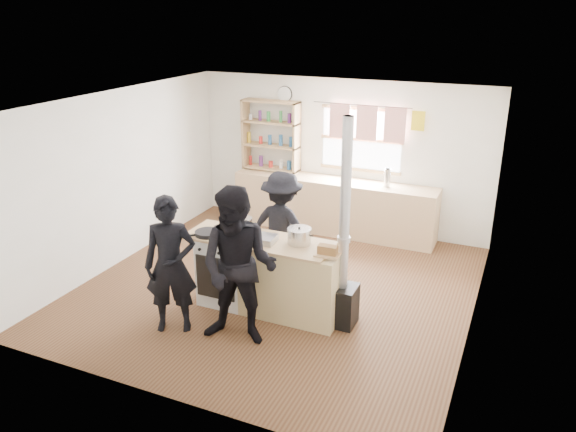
% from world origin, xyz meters
% --- Properties ---
extents(ground, '(5.00, 5.00, 0.01)m').
position_xyz_m(ground, '(0.00, 0.00, -0.01)').
color(ground, brown).
rests_on(ground, ground).
extents(back_counter, '(3.40, 0.55, 0.90)m').
position_xyz_m(back_counter, '(0.00, 2.22, 0.45)').
color(back_counter, tan).
rests_on(back_counter, ground).
extents(shelving_unit, '(1.00, 0.28, 1.20)m').
position_xyz_m(shelving_unit, '(-1.20, 2.34, 1.51)').
color(shelving_unit, tan).
rests_on(shelving_unit, back_counter).
extents(thermos, '(0.10, 0.10, 0.29)m').
position_xyz_m(thermos, '(0.88, 2.22, 1.05)').
color(thermos, silver).
rests_on(thermos, back_counter).
extents(cooking_island, '(1.97, 0.64, 0.93)m').
position_xyz_m(cooking_island, '(0.14, -0.55, 0.47)').
color(cooking_island, white).
rests_on(cooking_island, ground).
extents(skillet_greens, '(0.44, 0.44, 0.05)m').
position_xyz_m(skillet_greens, '(-0.63, -0.69, 0.96)').
color(skillet_greens, black).
rests_on(skillet_greens, cooking_island).
extents(roast_tray, '(0.32, 0.28, 0.08)m').
position_xyz_m(roast_tray, '(0.09, -0.61, 0.97)').
color(roast_tray, silver).
rests_on(roast_tray, cooking_island).
extents(stockpot_stove, '(0.25, 0.25, 0.20)m').
position_xyz_m(stockpot_stove, '(-0.29, -0.41, 1.02)').
color(stockpot_stove, silver).
rests_on(stockpot_stove, cooking_island).
extents(stockpot_counter, '(0.29, 0.29, 0.22)m').
position_xyz_m(stockpot_counter, '(0.51, -0.48, 1.03)').
color(stockpot_counter, '#BCBCBE').
rests_on(stockpot_counter, cooking_island).
extents(bread_board, '(0.29, 0.21, 0.12)m').
position_xyz_m(bread_board, '(0.93, -0.66, 0.98)').
color(bread_board, tan).
rests_on(bread_board, cooking_island).
extents(flue_heater, '(0.35, 0.35, 2.50)m').
position_xyz_m(flue_heater, '(1.07, -0.52, 0.65)').
color(flue_heater, black).
rests_on(flue_heater, ground).
extents(person_near_left, '(0.71, 0.61, 1.63)m').
position_xyz_m(person_near_left, '(-0.69, -1.40, 0.82)').
color(person_near_left, black).
rests_on(person_near_left, ground).
extents(person_near_right, '(0.99, 0.83, 1.82)m').
position_xyz_m(person_near_right, '(0.14, -1.31, 0.91)').
color(person_near_right, black).
rests_on(person_near_right, ground).
extents(person_far, '(1.05, 0.67, 1.55)m').
position_xyz_m(person_far, '(-0.06, 0.27, 0.77)').
color(person_far, black).
rests_on(person_far, ground).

